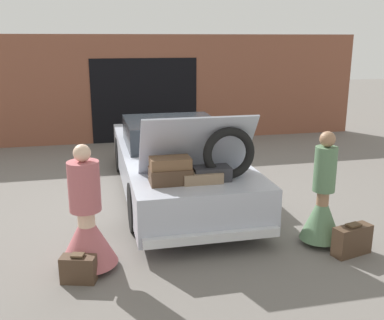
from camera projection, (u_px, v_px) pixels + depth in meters
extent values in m
plane|color=slate|center=(175.00, 192.00, 8.14)|extent=(40.00, 40.00, 0.00)
cube|color=brown|center=(144.00, 89.00, 11.89)|extent=(12.00, 0.12, 2.80)
cube|color=black|center=(145.00, 101.00, 11.90)|extent=(2.80, 0.02, 2.20)
cube|color=#B2B7C6|center=(175.00, 165.00, 8.01)|extent=(1.86, 5.08, 0.64)
cube|color=#1E2328|center=(171.00, 132.00, 8.15)|extent=(1.64, 1.63, 0.45)
cylinder|color=black|center=(120.00, 154.00, 9.34)|extent=(0.18, 0.71, 0.71)
cylinder|color=black|center=(201.00, 150.00, 9.71)|extent=(0.18, 0.71, 0.71)
cylinder|color=black|center=(135.00, 207.00, 6.43)|extent=(0.18, 0.71, 0.71)
cylinder|color=black|center=(249.00, 198.00, 6.79)|extent=(0.18, 0.71, 0.71)
cube|color=silver|center=(213.00, 237.00, 5.64)|extent=(1.77, 0.10, 0.12)
cube|color=#B2B7C6|center=(197.00, 145.00, 6.21)|extent=(1.58, 0.63, 0.90)
cube|color=#473323|center=(170.00, 176.00, 5.98)|extent=(0.55, 0.36, 0.21)
cube|color=#2D2D33|center=(212.00, 173.00, 6.10)|extent=(0.50, 0.30, 0.19)
cube|color=brown|center=(170.00, 163.00, 5.93)|extent=(0.54, 0.31, 0.14)
cube|color=#8C7259|center=(201.00, 176.00, 6.07)|extent=(0.53, 0.40, 0.14)
torus|color=black|center=(229.00, 153.00, 6.08)|extent=(0.73, 0.12, 0.73)
cylinder|color=beige|center=(88.00, 240.00, 5.36)|extent=(0.20, 0.20, 0.75)
cone|color=#B25B60|center=(88.00, 237.00, 5.35)|extent=(0.70, 0.70, 0.67)
cylinder|color=#B25B60|center=(84.00, 186.00, 5.18)|extent=(0.37, 0.37, 0.59)
sphere|color=beige|center=(82.00, 153.00, 5.08)|extent=(0.20, 0.20, 0.20)
cylinder|color=#997051|center=(321.00, 217.00, 6.01)|extent=(0.16, 0.16, 0.75)
cone|color=#567A56|center=(321.00, 215.00, 6.00)|extent=(0.55, 0.55, 0.68)
cylinder|color=#567A56|center=(325.00, 169.00, 5.83)|extent=(0.29, 0.29, 0.60)
sphere|color=#997051|center=(328.00, 139.00, 5.73)|extent=(0.20, 0.20, 0.20)
cube|color=#473323|center=(79.00, 269.00, 5.10)|extent=(0.43, 0.29, 0.32)
cube|color=#4C3823|center=(78.00, 255.00, 5.06)|extent=(0.16, 0.14, 0.02)
cube|color=#473323|center=(352.00, 240.00, 5.75)|extent=(0.56, 0.32, 0.39)
cube|color=#4C3823|center=(354.00, 225.00, 5.69)|extent=(0.21, 0.16, 0.02)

